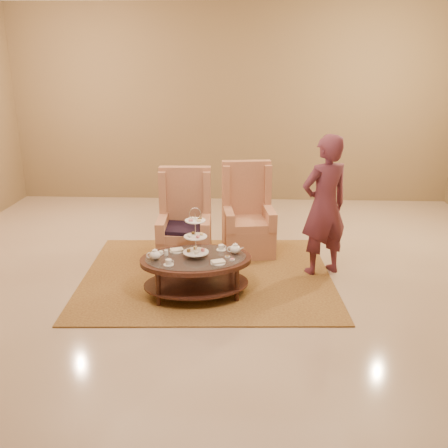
{
  "coord_description": "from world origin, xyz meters",
  "views": [
    {
      "loc": [
        0.29,
        -5.21,
        2.52
      ],
      "look_at": [
        0.03,
        0.2,
        0.74
      ],
      "focal_mm": 40.0,
      "sensor_mm": 36.0,
      "label": 1
    }
  ],
  "objects_px": {
    "tea_table": "(196,264)",
    "person": "(324,206)",
    "armchair_right": "(247,222)",
    "armchair_left": "(185,232)"
  },
  "relations": [
    {
      "from": "tea_table",
      "to": "person",
      "type": "bearing_deg",
      "value": 15.52
    },
    {
      "from": "armchair_right",
      "to": "person",
      "type": "bearing_deg",
      "value": -45.14
    },
    {
      "from": "person",
      "to": "armchair_right",
      "type": "bearing_deg",
      "value": -64.0
    },
    {
      "from": "tea_table",
      "to": "armchair_right",
      "type": "height_order",
      "value": "armchair_right"
    },
    {
      "from": "armchair_left",
      "to": "person",
      "type": "xyz_separation_m",
      "value": [
        1.72,
        -0.27,
        0.45
      ]
    },
    {
      "from": "armchair_right",
      "to": "armchair_left",
      "type": "bearing_deg",
      "value": -159.32
    },
    {
      "from": "armchair_right",
      "to": "person",
      "type": "relative_size",
      "value": 0.71
    },
    {
      "from": "tea_table",
      "to": "armchair_right",
      "type": "relative_size",
      "value": 1.1
    },
    {
      "from": "armchair_left",
      "to": "person",
      "type": "bearing_deg",
      "value": -11.58
    },
    {
      "from": "armchair_left",
      "to": "person",
      "type": "height_order",
      "value": "person"
    }
  ]
}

